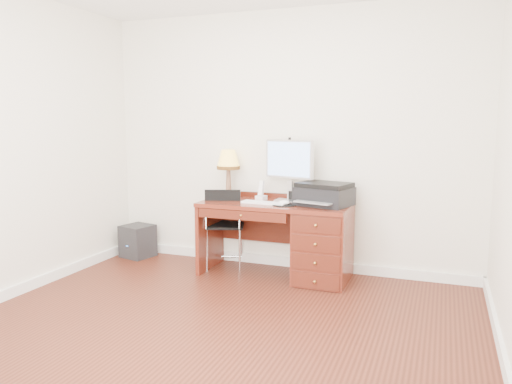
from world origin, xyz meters
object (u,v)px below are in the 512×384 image
at_px(printer, 324,194).
at_px(leg_lamp, 228,163).
at_px(chair, 222,220).
at_px(equipment_box, 138,241).
at_px(monitor, 289,163).
at_px(desk, 306,238).
at_px(phone, 261,194).

distance_m(printer, leg_lamp, 1.12).
distance_m(chair, equipment_box, 1.16).
xyz_separation_m(monitor, equipment_box, (-1.80, -0.06, -0.96)).
height_order(desk, monitor, monitor).
bearing_deg(printer, leg_lamp, -172.57).
height_order(chair, equipment_box, chair).
distance_m(desk, phone, 0.67).
xyz_separation_m(leg_lamp, phone, (0.39, -0.04, -0.31)).
height_order(desk, phone, phone).
distance_m(desk, equipment_box, 2.05).
xyz_separation_m(desk, monitor, (-0.24, 0.15, 0.73)).
bearing_deg(chair, printer, -19.06).
bearing_deg(chair, monitor, -8.66).
bearing_deg(chair, leg_lamp, 63.20).
bearing_deg(desk, leg_lamp, 169.73).
bearing_deg(desk, equipment_box, 177.30).
height_order(desk, leg_lamp, leg_lamp).
distance_m(desk, printer, 0.48).
bearing_deg(phone, monitor, 18.90).
relative_size(desk, chair, 1.73).
xyz_separation_m(desk, printer, (0.17, 0.03, 0.45)).
bearing_deg(equipment_box, printer, 11.62).
bearing_deg(phone, chair, -153.10).
bearing_deg(leg_lamp, chair, -97.94).
bearing_deg(printer, equipment_box, -167.06).
height_order(monitor, leg_lamp, monitor).
height_order(desk, chair, chair).
bearing_deg(leg_lamp, equipment_box, -176.51).
relative_size(printer, leg_lamp, 1.14).
bearing_deg(phone, equipment_box, -165.39).
xyz_separation_m(leg_lamp, equipment_box, (-1.13, -0.07, -0.94)).
relative_size(chair, equipment_box, 2.34).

